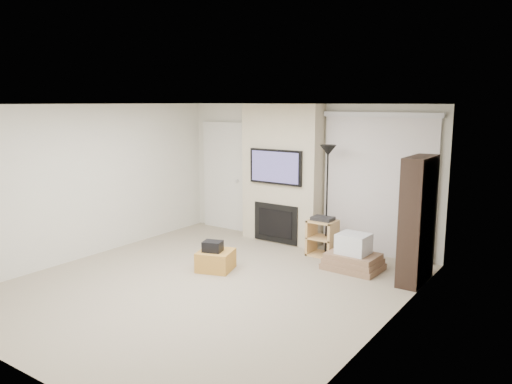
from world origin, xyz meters
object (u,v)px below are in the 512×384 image
Objects in this scene: av_stand at (322,235)px; floor_lamp at (328,169)px; box_stack at (353,256)px; bookshelf at (417,220)px; ottoman at (216,260)px.

floor_lamp is at bearing 80.52° from av_stand.
av_stand is at bearing -99.48° from floor_lamp.
bookshelf is at bearing -0.02° from box_stack.
ottoman is 1.88m from av_stand.
ottoman is 0.27× the size of floor_lamp.
box_stack is (0.72, -0.37, -0.13)m from av_stand.
bookshelf is at bearing -12.64° from av_stand.
bookshelf is (2.66, 1.21, 0.75)m from ottoman.
box_stack is at bearing -33.72° from floor_lamp.
bookshelf reaches higher than av_stand.
box_stack is 1.16m from bookshelf.
ottoman is at bearing -155.51° from bookshelf.
floor_lamp is 1.50m from box_stack.
floor_lamp is 1.79m from bookshelf.
box_stack is 0.48× the size of bookshelf.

